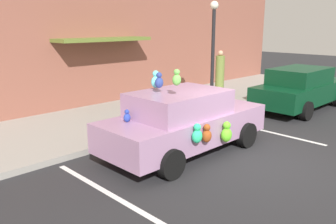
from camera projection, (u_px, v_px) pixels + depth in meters
name	position (u px, v px, depth m)	size (l,w,h in m)	color
ground_plane	(252.00, 161.00, 8.07)	(60.00, 60.00, 0.00)	#262628
sidewalk	(121.00, 118.00, 11.50)	(24.00, 4.00, 0.15)	gray
storefront_building	(81.00, 21.00, 12.22)	(24.00, 1.25, 6.40)	brown
parking_stripe_front	(265.00, 131.00, 10.30)	(0.12, 3.60, 0.01)	silver
parking_stripe_rear	(109.00, 193.00, 6.49)	(0.12, 3.60, 0.01)	silver
plush_covered_car	(184.00, 121.00, 8.42)	(4.39, 2.10, 2.15)	#A57BA1
parked_sedan_behind	(301.00, 88.00, 12.78)	(4.59, 1.94, 1.54)	#0A381E
teddy_bear_on_sidewalk	(200.00, 102.00, 12.13)	(0.32, 0.27, 0.61)	pink
street_lamp_post	(213.00, 44.00, 11.83)	(0.28, 0.28, 3.67)	black
pedestrian_near_shopfront	(220.00, 75.00, 14.44)	(0.37, 0.37, 1.88)	olive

